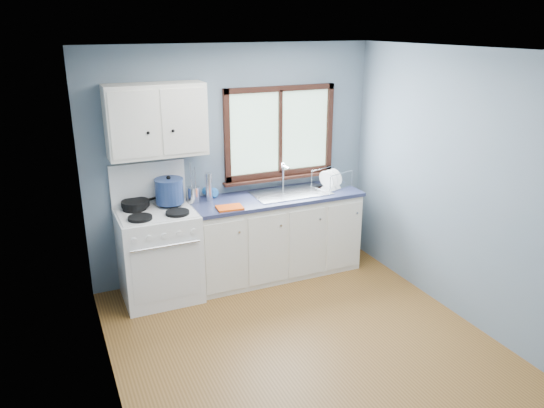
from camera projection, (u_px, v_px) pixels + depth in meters
name	position (u px, v px, depth m)	size (l,w,h in m)	color
floor	(309.00, 351.00, 4.61)	(3.20, 3.60, 0.02)	brown
ceiling	(317.00, 49.00, 3.79)	(3.20, 3.60, 0.02)	white
wall_back	(234.00, 162.00, 5.76)	(3.20, 0.02, 2.50)	slate
wall_front	(484.00, 329.00, 2.63)	(3.20, 0.02, 2.50)	slate
wall_left	(102.00, 248.00, 3.58)	(0.02, 3.60, 2.50)	slate
wall_right	(469.00, 190.00, 4.81)	(0.02, 3.60, 2.50)	slate
gas_range	(159.00, 252.00, 5.35)	(0.76, 0.69, 1.36)	white
base_cabinets	(275.00, 239.00, 5.90)	(1.85, 0.60, 0.88)	silver
countertop	(276.00, 197.00, 5.73)	(1.89, 0.64, 0.04)	#202644
sink	(291.00, 199.00, 5.82)	(0.84, 0.46, 0.44)	silver
window	(280.00, 139.00, 5.86)	(1.36, 0.10, 1.03)	#9EC6A8
upper_cabinets	(156.00, 120.00, 5.10)	(0.95, 0.35, 0.70)	silver
skillet	(136.00, 203.00, 5.27)	(0.44, 0.37, 0.06)	black
stockpot	(169.00, 191.00, 5.33)	(0.37, 0.37, 0.29)	navy
utensil_crock	(194.00, 194.00, 5.48)	(0.17, 0.17, 0.42)	silver
thermos	(209.00, 187.00, 5.51)	(0.07, 0.07, 0.30)	silver
soap_bottle	(215.00, 186.00, 5.60)	(0.11, 0.11, 0.28)	#246CB9
dish_towel	(230.00, 208.00, 5.32)	(0.26, 0.19, 0.02)	#DB490E
dish_rack	(331.00, 182.00, 6.01)	(0.47, 0.41, 0.20)	silver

